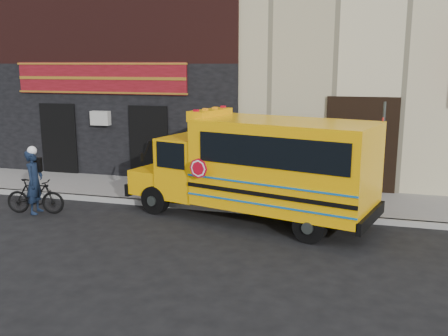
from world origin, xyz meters
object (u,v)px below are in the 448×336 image
(school_bus, at_px, (261,166))
(cyclist, at_px, (35,184))
(bicycle, at_px, (35,196))
(sign_pole, at_px, (381,156))

(school_bus, xyz_separation_m, cyclist, (-6.15, -1.16, -0.62))
(bicycle, bearing_deg, cyclist, -148.85)
(school_bus, height_order, bicycle, school_bus)
(sign_pole, distance_m, cyclist, 9.47)
(school_bus, bearing_deg, cyclist, -169.36)
(cyclist, bearing_deg, bicycle, 31.43)
(sign_pole, height_order, cyclist, sign_pole)
(bicycle, xyz_separation_m, cyclist, (0.09, -0.10, 0.39))
(school_bus, xyz_separation_m, bicycle, (-6.24, -1.06, -1.01))
(sign_pole, xyz_separation_m, cyclist, (-9.21, -2.03, -0.86))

